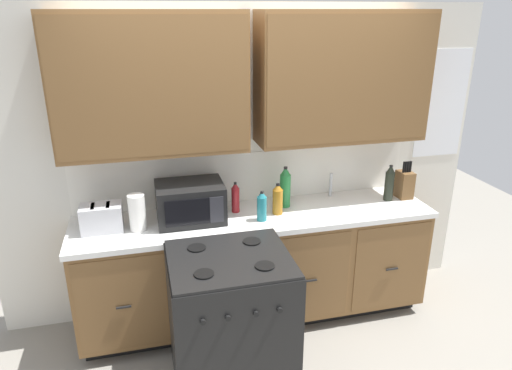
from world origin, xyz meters
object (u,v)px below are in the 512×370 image
(microwave, at_px, (190,202))
(knife_block, at_px, (404,184))
(bottle_amber, at_px, (278,199))
(bottle_teal, at_px, (262,206))
(bottle_green, at_px, (285,187))
(stove_range, at_px, (231,321))
(paper_towel_roll, at_px, (137,213))
(toaster, at_px, (102,218))
(bottle_dark, at_px, (389,183))
(bottle_red, at_px, (235,197))

(microwave, relative_size, knife_block, 1.55)
(bottle_amber, xyz_separation_m, bottle_teal, (-0.14, -0.08, -0.01))
(bottle_amber, relative_size, bottle_green, 0.74)
(stove_range, xyz_separation_m, bottle_amber, (0.49, 0.61, 0.56))
(bottle_green, bearing_deg, knife_block, -3.39)
(paper_towel_roll, bearing_deg, stove_range, -47.81)
(toaster, bearing_deg, bottle_dark, 0.33)
(stove_range, height_order, bottle_teal, bottle_teal)
(toaster, height_order, paper_towel_roll, paper_towel_roll)
(knife_block, distance_m, bottle_red, 1.39)
(microwave, distance_m, bottle_amber, 0.65)
(stove_range, bearing_deg, microwave, 103.33)
(toaster, xyz_separation_m, bottle_teal, (1.12, -0.11, 0.02))
(bottle_dark, bearing_deg, bottle_red, 176.60)
(microwave, height_order, bottle_dark, bottle_dark)
(bottle_amber, distance_m, bottle_red, 0.32)
(bottle_green, xyz_separation_m, bottle_teal, (-0.24, -0.20, -0.05))
(bottle_green, distance_m, bottle_dark, 0.85)
(bottle_red, distance_m, bottle_teal, 0.25)
(microwave, distance_m, toaster, 0.62)
(bottle_red, bearing_deg, paper_towel_roll, -169.36)
(bottle_red, bearing_deg, bottle_dark, -3.40)
(stove_range, xyz_separation_m, microwave, (-0.16, 0.66, 0.58))
(bottle_green, height_order, bottle_red, bottle_green)
(stove_range, xyz_separation_m, paper_towel_roll, (-0.53, 0.59, 0.57))
(paper_towel_roll, distance_m, bottle_green, 1.13)
(toaster, distance_m, bottle_green, 1.36)
(stove_range, height_order, bottle_dark, bottle_dark)
(stove_range, bearing_deg, bottle_dark, 24.38)
(bottle_amber, bearing_deg, knife_block, 3.19)
(knife_block, distance_m, bottle_dark, 0.16)
(stove_range, xyz_separation_m, toaster, (-0.77, 0.64, 0.54))
(paper_towel_roll, height_order, bottle_amber, paper_towel_roll)
(bottle_dark, bearing_deg, knife_block, 8.50)
(paper_towel_roll, height_order, bottle_green, bottle_green)
(knife_block, xyz_separation_m, bottle_dark, (-0.15, -0.02, 0.03))
(microwave, distance_m, bottle_dark, 1.59)
(bottle_green, distance_m, bottle_teal, 0.32)
(bottle_amber, bearing_deg, bottle_teal, -149.68)
(bottle_red, relative_size, bottle_dark, 0.81)
(stove_range, distance_m, microwave, 0.89)
(bottle_amber, bearing_deg, bottle_red, 159.43)
(toaster, bearing_deg, bottle_teal, -5.65)
(microwave, relative_size, bottle_amber, 1.99)
(microwave, distance_m, knife_block, 1.74)
(stove_range, distance_m, paper_towel_roll, 0.98)
(paper_towel_roll, xyz_separation_m, bottle_green, (1.12, 0.14, 0.03))
(microwave, xyz_separation_m, bottle_dark, (1.59, -0.01, 0.00))
(bottle_teal, bearing_deg, bottle_green, 40.38)
(toaster, bearing_deg, paper_towel_roll, -11.59)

